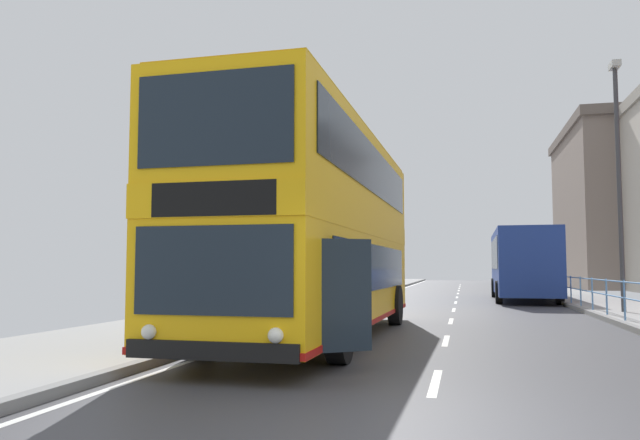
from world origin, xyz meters
TOP-DOWN VIEW (x-y plane):
  - ground at (-0.72, -0.00)m, footprint 15.80×140.00m
  - double_decker_bus_main at (-2.67, 7.14)m, footprint 3.21×11.16m
  - background_bus_far_lane at (3.03, 24.36)m, footprint 2.78×9.75m
  - pedestrian_railing_far_kerb at (4.45, 14.90)m, footprint 0.05×27.17m
  - street_lamp_far_side at (5.21, 15.21)m, footprint 0.28×0.60m
  - background_building_01 at (13.38, 45.61)m, footprint 10.59×16.04m

SIDE VIEW (x-z plane):
  - ground at x=-0.72m, z-range -0.06..0.14m
  - pedestrian_railing_far_kerb at x=4.45m, z-range 0.32..1.38m
  - background_bus_far_lane at x=3.03m, z-range 0.14..3.32m
  - double_decker_bus_main at x=-2.67m, z-range 0.10..4.49m
  - street_lamp_far_side at x=5.21m, z-range 0.75..8.71m
  - background_building_01 at x=13.38m, z-range 0.03..12.42m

